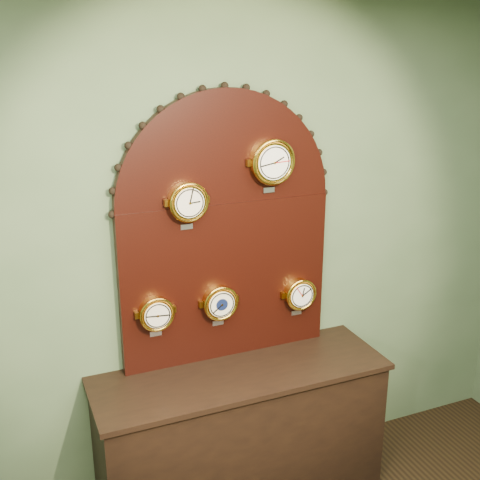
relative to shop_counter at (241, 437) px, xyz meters
name	(u,v)px	position (x,y,z in m)	size (l,w,h in m)	color
wall_back	(223,258)	(0.00, 0.27, 1.00)	(4.00, 4.00, 0.00)	#4D6444
shop_counter	(241,437)	(0.00, 0.00, 0.00)	(1.60, 0.50, 0.80)	black
display_board	(226,221)	(0.00, 0.22, 1.23)	(1.26, 0.06, 1.53)	black
roman_clock	(188,202)	(-0.23, 0.15, 1.37)	(0.21, 0.08, 0.26)	gold
arabic_clock	(272,162)	(0.24, 0.15, 1.54)	(0.25, 0.08, 0.30)	gold
hygrometer	(156,313)	(-0.42, 0.15, 0.79)	(0.19, 0.08, 0.24)	gold
barometer	(220,302)	(-0.06, 0.15, 0.79)	(0.20, 0.08, 0.25)	gold
tide_clock	(300,294)	(0.43, 0.15, 0.76)	(0.19, 0.08, 0.24)	gold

